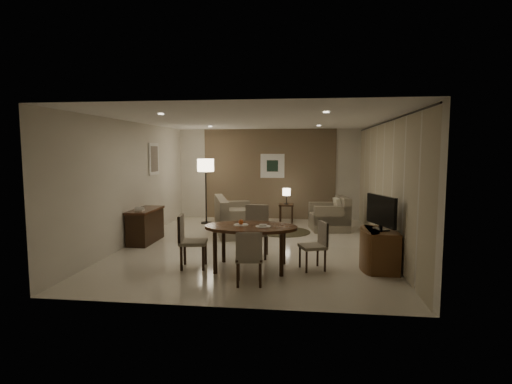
# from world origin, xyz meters

# --- Properties ---
(room_shell) EXTENTS (5.50, 7.00, 2.70)m
(room_shell) POSITION_xyz_m (0.00, 0.40, 1.35)
(room_shell) COLOR beige
(room_shell) RESTS_ON ground
(taupe_accent) EXTENTS (3.96, 0.03, 2.70)m
(taupe_accent) POSITION_xyz_m (0.00, 3.48, 1.35)
(taupe_accent) COLOR brown
(taupe_accent) RESTS_ON wall_back
(curtain_wall) EXTENTS (0.08, 6.70, 2.58)m
(curtain_wall) POSITION_xyz_m (2.68, 0.00, 1.32)
(curtain_wall) COLOR #C0B296
(curtain_wall) RESTS_ON wall_right
(curtain_rod) EXTENTS (0.03, 6.80, 0.03)m
(curtain_rod) POSITION_xyz_m (2.68, 0.00, 2.64)
(curtain_rod) COLOR black
(curtain_rod) RESTS_ON wall_right
(art_back_frame) EXTENTS (0.72, 0.03, 0.72)m
(art_back_frame) POSITION_xyz_m (0.10, 3.46, 1.60)
(art_back_frame) COLOR silver
(art_back_frame) RESTS_ON wall_back
(art_back_canvas) EXTENTS (0.34, 0.01, 0.34)m
(art_back_canvas) POSITION_xyz_m (0.10, 3.44, 1.60)
(art_back_canvas) COLOR black
(art_back_canvas) RESTS_ON wall_back
(art_left_frame) EXTENTS (0.03, 0.60, 0.80)m
(art_left_frame) POSITION_xyz_m (-2.72, 1.20, 1.85)
(art_left_frame) COLOR silver
(art_left_frame) RESTS_ON wall_left
(art_left_canvas) EXTENTS (0.01, 0.46, 0.64)m
(art_left_canvas) POSITION_xyz_m (-2.71, 1.20, 1.85)
(art_left_canvas) COLOR gray
(art_left_canvas) RESTS_ON wall_left
(downlight_nl) EXTENTS (0.10, 0.10, 0.01)m
(downlight_nl) POSITION_xyz_m (-1.40, -1.80, 2.69)
(downlight_nl) COLOR white
(downlight_nl) RESTS_ON ceiling
(downlight_nr) EXTENTS (0.10, 0.10, 0.01)m
(downlight_nr) POSITION_xyz_m (1.40, -1.80, 2.69)
(downlight_nr) COLOR white
(downlight_nr) RESTS_ON ceiling
(downlight_fl) EXTENTS (0.10, 0.10, 0.01)m
(downlight_fl) POSITION_xyz_m (-1.40, 1.80, 2.69)
(downlight_fl) COLOR white
(downlight_fl) RESTS_ON ceiling
(downlight_fr) EXTENTS (0.10, 0.10, 0.01)m
(downlight_fr) POSITION_xyz_m (1.40, 1.80, 2.69)
(downlight_fr) COLOR white
(downlight_fr) RESTS_ON ceiling
(console_desk) EXTENTS (0.48, 1.20, 0.75)m
(console_desk) POSITION_xyz_m (-2.49, 0.00, 0.38)
(console_desk) COLOR #452816
(console_desk) RESTS_ON floor
(telephone) EXTENTS (0.20, 0.14, 0.09)m
(telephone) POSITION_xyz_m (-2.49, -0.30, 0.80)
(telephone) COLOR white
(telephone) RESTS_ON console_desk
(tv_cabinet) EXTENTS (0.48, 0.90, 0.70)m
(tv_cabinet) POSITION_xyz_m (2.40, -1.50, 0.35)
(tv_cabinet) COLOR brown
(tv_cabinet) RESTS_ON floor
(flat_tv) EXTENTS (0.36, 0.85, 0.60)m
(flat_tv) POSITION_xyz_m (2.38, -1.50, 1.02)
(flat_tv) COLOR black
(flat_tv) RESTS_ON tv_cabinet
(dining_table) EXTENTS (1.62, 1.01, 0.76)m
(dining_table) POSITION_xyz_m (0.15, -1.74, 0.38)
(dining_table) COLOR #452816
(dining_table) RESTS_ON floor
(chair_near) EXTENTS (0.46, 0.46, 0.85)m
(chair_near) POSITION_xyz_m (0.23, -2.54, 0.43)
(chair_near) COLOR gray
(chair_near) RESTS_ON floor
(chair_far) EXTENTS (0.49, 0.49, 1.00)m
(chair_far) POSITION_xyz_m (0.14, -0.96, 0.50)
(chair_far) COLOR gray
(chair_far) RESTS_ON floor
(chair_left) EXTENTS (0.51, 0.51, 0.94)m
(chair_left) POSITION_xyz_m (-0.87, -1.79, 0.47)
(chair_left) COLOR gray
(chair_left) RESTS_ON floor
(chair_right) EXTENTS (0.52, 0.52, 0.84)m
(chair_right) POSITION_xyz_m (1.21, -1.65, 0.42)
(chair_right) COLOR gray
(chair_right) RESTS_ON floor
(plate_a) EXTENTS (0.26, 0.26, 0.02)m
(plate_a) POSITION_xyz_m (-0.03, -1.69, 0.77)
(plate_a) COLOR white
(plate_a) RESTS_ON dining_table
(plate_b) EXTENTS (0.26, 0.26, 0.02)m
(plate_b) POSITION_xyz_m (0.37, -1.79, 0.77)
(plate_b) COLOR white
(plate_b) RESTS_ON dining_table
(fruit_apple) EXTENTS (0.09, 0.09, 0.09)m
(fruit_apple) POSITION_xyz_m (-0.03, -1.69, 0.82)
(fruit_apple) COLOR #BB4815
(fruit_apple) RESTS_ON plate_a
(napkin) EXTENTS (0.12, 0.08, 0.03)m
(napkin) POSITION_xyz_m (0.37, -1.79, 0.79)
(napkin) COLOR white
(napkin) RESTS_ON plate_b
(round_rug) EXTENTS (1.34, 1.34, 0.01)m
(round_rug) POSITION_xyz_m (0.56, 1.50, 0.01)
(round_rug) COLOR #423A25
(round_rug) RESTS_ON floor
(sofa) EXTENTS (2.09, 1.46, 0.89)m
(sofa) POSITION_xyz_m (-0.63, 1.23, 0.45)
(sofa) COLOR gray
(sofa) RESTS_ON floor
(armchair) EXTENTS (1.06, 1.11, 0.87)m
(armchair) POSITION_xyz_m (1.71, 1.90, 0.43)
(armchair) COLOR gray
(armchair) RESTS_ON floor
(side_table) EXTENTS (0.42, 0.42, 0.54)m
(side_table) POSITION_xyz_m (0.56, 2.80, 0.27)
(side_table) COLOR black
(side_table) RESTS_ON floor
(table_lamp) EXTENTS (0.22, 0.22, 0.50)m
(table_lamp) POSITION_xyz_m (0.56, 2.80, 0.79)
(table_lamp) COLOR #FFEAC1
(table_lamp) RESTS_ON side_table
(floor_lamp) EXTENTS (0.46, 0.46, 1.83)m
(floor_lamp) POSITION_xyz_m (-1.70, 2.42, 0.91)
(floor_lamp) COLOR #FFE5B7
(floor_lamp) RESTS_ON floor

